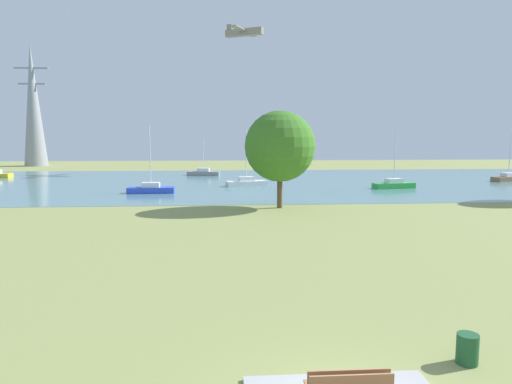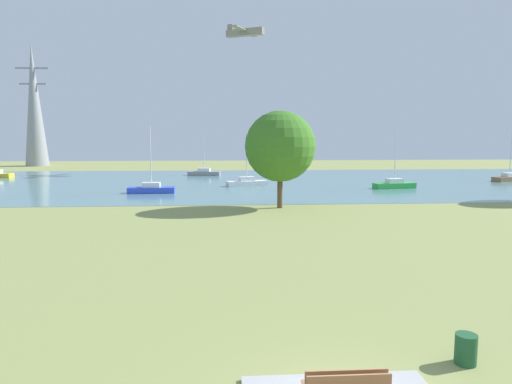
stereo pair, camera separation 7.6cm
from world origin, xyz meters
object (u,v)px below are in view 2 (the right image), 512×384
(sailboat_brown, at_px, (509,178))
(sailboat_gray, at_px, (204,173))
(sailboat_green, at_px, (394,184))
(sailboat_blue, at_px, (151,189))
(litter_bin, at_px, (466,349))
(light_aircraft, at_px, (245,32))
(electricity_pylon, at_px, (34,105))
(tree_mid_shore, at_px, (280,146))
(sailboat_white, at_px, (247,182))

(sailboat_brown, relative_size, sailboat_gray, 1.09)
(sailboat_gray, distance_m, sailboat_green, 29.00)
(sailboat_green, bearing_deg, sailboat_blue, -174.34)
(litter_bin, height_order, light_aircraft, light_aircraft)
(electricity_pylon, relative_size, light_aircraft, 2.97)
(electricity_pylon, height_order, light_aircraft, light_aircraft)
(sailboat_green, relative_size, electricity_pylon, 0.28)
(sailboat_gray, relative_size, light_aircraft, 0.71)
(tree_mid_shore, relative_size, electricity_pylon, 0.34)
(sailboat_brown, height_order, sailboat_blue, sailboat_blue)
(sailboat_blue, bearing_deg, sailboat_white, 30.82)
(sailboat_green, distance_m, sailboat_white, 17.01)
(electricity_pylon, xyz_separation_m, light_aircraft, (40.67, -17.23, 10.70))
(sailboat_blue, bearing_deg, litter_bin, -69.28)
(sailboat_gray, height_order, tree_mid_shore, tree_mid_shore)
(sailboat_brown, xyz_separation_m, sailboat_white, (-34.75, -3.59, 0.00))
(sailboat_blue, height_order, electricity_pylon, electricity_pylon)
(litter_bin, distance_m, sailboat_green, 41.67)
(tree_mid_shore, bearing_deg, electricity_pylon, 126.58)
(sailboat_white, bearing_deg, light_aircraft, 88.06)
(electricity_pylon, bearing_deg, light_aircraft, -22.96)
(sailboat_gray, bearing_deg, electricity_pylon, 144.05)
(sailboat_blue, xyz_separation_m, electricity_pylon, (-29.69, 45.85, 11.43))
(sailboat_brown, relative_size, electricity_pylon, 0.26)
(light_aircraft, bearing_deg, electricity_pylon, 157.04)
(tree_mid_shore, distance_m, electricity_pylon, 70.64)
(sailboat_white, distance_m, tree_mid_shore, 17.44)
(electricity_pylon, bearing_deg, sailboat_white, -44.90)
(sailboat_brown, bearing_deg, litter_bin, -123.60)
(sailboat_green, relative_size, tree_mid_shore, 0.83)
(sailboat_gray, distance_m, electricity_pylon, 43.73)
(light_aircraft, bearing_deg, sailboat_gray, -130.74)
(sailboat_blue, distance_m, electricity_pylon, 55.81)
(sailboat_brown, xyz_separation_m, sailboat_blue, (-44.96, -9.68, 0.01))
(sailboat_gray, xyz_separation_m, sailboat_white, (5.74, -14.98, 0.01))
(litter_bin, xyz_separation_m, sailboat_brown, (30.98, 46.64, 0.05))
(litter_bin, xyz_separation_m, sailboat_blue, (-13.98, 36.96, 0.06))
(litter_bin, distance_m, tree_mid_shore, 26.82)
(sailboat_green, xyz_separation_m, sailboat_blue, (-26.87, -2.67, 0.00))
(sailboat_white, bearing_deg, tree_mid_shore, -83.19)
(light_aircraft, bearing_deg, sailboat_green, -58.52)
(sailboat_green, bearing_deg, tree_mid_shore, -137.85)
(sailboat_green, bearing_deg, litter_bin, -108.02)
(sailboat_brown, xyz_separation_m, light_aircraft, (-33.99, 18.95, 22.14))
(litter_bin, bearing_deg, sailboat_green, 71.98)
(sailboat_gray, bearing_deg, tree_mid_shore, -76.28)
(sailboat_white, distance_m, electricity_pylon, 57.48)
(sailboat_blue, distance_m, light_aircraft, 37.81)
(sailboat_white, distance_m, light_aircraft, 31.59)
(sailboat_gray, bearing_deg, sailboat_white, -69.03)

